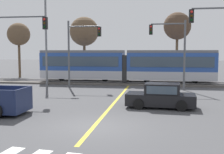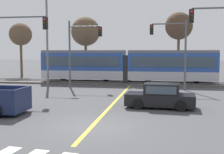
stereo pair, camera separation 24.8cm
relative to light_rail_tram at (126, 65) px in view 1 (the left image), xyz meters
The scene contains 14 objects.
ground_plane 17.68m from the light_rail_tram, 88.29° to the right, with size 200.00×200.00×0.00m, color #474749.
track_bed 2.03m from the light_rail_tram, ahead, with size 120.00×4.00×0.18m, color #56514C.
rail_near 2.02m from the light_rail_tram, 53.70° to the right, with size 120.00×0.08×0.10m, color #939399.
rail_far 2.03m from the light_rail_tram, 54.17° to the left, with size 120.00×0.08×0.10m, color #939399.
light_rail_tram is the anchor object (origin of this frame).
lane_centre_line 11.37m from the light_rail_tram, 87.31° to the right, with size 0.20×18.36×0.01m, color gold.
sedan_crossing 13.12m from the light_rail_tram, 73.85° to the right, with size 4.30×2.11×1.52m.
traffic_light_mid_left 12.79m from the light_rail_tram, 126.19° to the right, with size 4.25×0.38×6.45m.
traffic_light_far_right 6.67m from the light_rail_tram, 42.07° to the right, with size 3.25×0.38×6.25m.
traffic_light_far_left 6.08m from the light_rail_tram, 134.15° to the right, with size 3.25×0.38×6.37m.
street_lamp_west 8.64m from the light_rail_tram, 156.72° to the right, with size 2.57×0.28×9.02m.
bare_tree_far_west 16.15m from the light_rail_tram, 161.22° to the left, with size 2.98×2.98×7.26m.
bare_tree_west 7.76m from the light_rail_tram, 145.97° to the left, with size 3.55×3.55×7.70m.
bare_tree_east 9.40m from the light_rail_tram, 46.14° to the left, with size 3.37×3.37×8.30m.
Camera 1 is at (2.91, -12.44, 3.49)m, focal length 45.00 mm.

